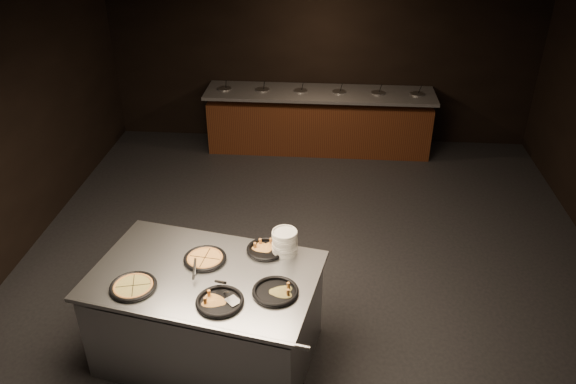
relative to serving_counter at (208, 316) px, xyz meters
The scene contains 11 objects.
room 1.75m from the serving_counter, 51.92° to the left, with size 7.02×8.02×2.92m.
salad_bar 4.78m from the serving_counter, 79.24° to the left, with size 3.70×0.83×1.18m.
serving_counter is the anchor object (origin of this frame).
plate_stack 1.01m from the serving_counter, 28.48° to the left, with size 0.24×0.24×0.24m, color silver.
pan_veggie_whole 0.82m from the serving_counter, 156.38° to the right, with size 0.41×0.41×0.04m.
pan_cheese_whole 0.57m from the serving_counter, 99.06° to the left, with size 0.40×0.40×0.04m.
pan_cheese_slices_a 0.84m from the serving_counter, 36.88° to the left, with size 0.37×0.37×0.04m.
pan_cheese_slices_b 0.68m from the serving_counter, 60.28° to the right, with size 0.41×0.41×0.04m.
pan_veggie_slices 0.88m from the serving_counter, 17.70° to the right, with size 0.40×0.40×0.04m.
server_left 0.58m from the serving_counter, behind, with size 0.10×0.30×0.14m.
server_right 0.69m from the serving_counter, 49.33° to the right, with size 0.28×0.29×0.18m.
Camera 1 is at (0.18, -5.06, 4.14)m, focal length 35.00 mm.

